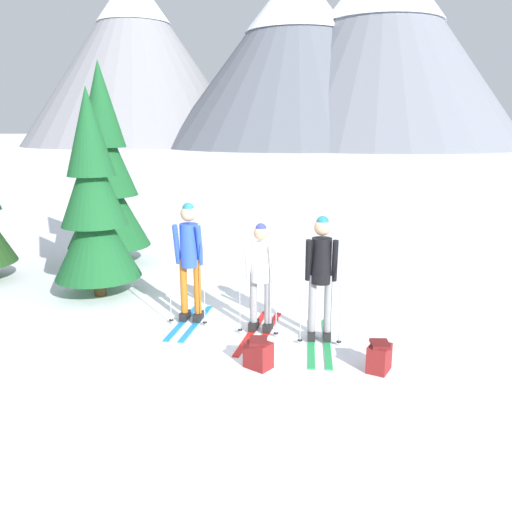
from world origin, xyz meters
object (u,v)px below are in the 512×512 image
(pine_tree_mid, at_px, (105,175))
(pine_tree_near, at_px, (94,204))
(skier_in_blue, at_px, (189,256))
(skier_in_black, at_px, (321,273))
(backpack_on_snow_beside, at_px, (379,357))
(backpack_on_snow_front, at_px, (258,354))
(skier_in_white, at_px, (261,275))

(pine_tree_mid, bearing_deg, pine_tree_near, -77.63)
(skier_in_blue, xyz_separation_m, skier_in_black, (1.94, -0.70, -0.06))
(pine_tree_mid, height_order, backpack_on_snow_beside, pine_tree_mid)
(skier_in_blue, xyz_separation_m, pine_tree_near, (-1.84, 1.23, 0.61))
(pine_tree_near, bearing_deg, backpack_on_snow_front, -43.83)
(pine_tree_mid, bearing_deg, backpack_on_snow_front, -55.88)
(backpack_on_snow_beside, bearing_deg, skier_in_white, 140.26)
(skier_in_white, height_order, pine_tree_near, pine_tree_near)
(pine_tree_near, relative_size, pine_tree_mid, 0.85)
(backpack_on_snow_front, relative_size, backpack_on_snow_beside, 1.01)
(backpack_on_snow_beside, bearing_deg, skier_in_black, 125.21)
(skier_in_blue, distance_m, pine_tree_near, 2.30)
(pine_tree_near, xyz_separation_m, backpack_on_snow_beside, (4.45, -2.87, -1.48))
(skier_in_black, relative_size, pine_tree_mid, 0.42)
(backpack_on_snow_front, bearing_deg, skier_in_black, 46.86)
(skier_in_blue, relative_size, pine_tree_mid, 0.43)
(skier_in_black, bearing_deg, skier_in_blue, 160.23)
(skier_in_blue, height_order, skier_in_black, skier_in_blue)
(skier_in_black, bearing_deg, skier_in_white, 159.67)
(skier_in_white, bearing_deg, pine_tree_mid, 131.64)
(skier_in_blue, bearing_deg, pine_tree_near, 146.29)
(backpack_on_snow_front, height_order, backpack_on_snow_beside, same)
(skier_in_white, xyz_separation_m, pine_tree_near, (-2.94, 1.61, 0.78))
(skier_in_black, xyz_separation_m, backpack_on_snow_beside, (0.67, -0.94, -0.81))
(pine_tree_near, bearing_deg, backpack_on_snow_beside, -32.82)
(skier_in_white, distance_m, skier_in_black, 0.91)
(skier_in_white, height_order, backpack_on_snow_front, skier_in_white)
(skier_in_black, bearing_deg, backpack_on_snow_beside, -54.79)
(skier_in_blue, relative_size, skier_in_black, 1.04)
(skier_in_white, height_order, skier_in_black, skier_in_black)
(skier_in_white, distance_m, backpack_on_snow_beside, 2.08)
(pine_tree_mid, relative_size, backpack_on_snow_front, 10.75)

